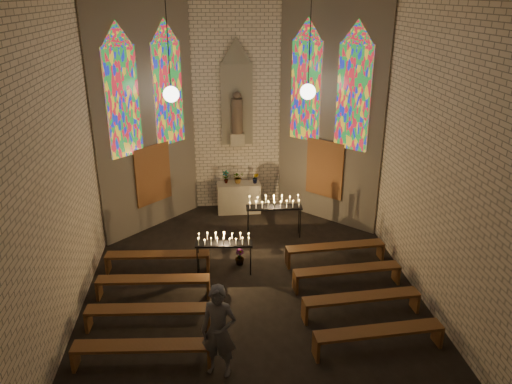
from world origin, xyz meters
The scene contains 18 objects.
floor centered at (0.00, 0.00, 0.00)m, with size 12.00×12.00×0.00m, color black.
room centered at (0.00, 3.37, 3.72)m, with size 8.22×12.43×7.00m.
altar centered at (0.00, 5.45, 0.50)m, with size 1.40×0.60×1.00m, color #B7AE96.
flower_vase_left centered at (-0.41, 5.52, 1.22)m, with size 0.23×0.15×0.43m, color #4C723F.
flower_vase_center centered at (-0.01, 5.50, 1.20)m, with size 0.36×0.31×0.40m, color #4C723F.
flower_vase_right centered at (0.55, 5.40, 1.18)m, with size 0.20×0.16×0.37m, color #4C723F.
aisle_flower_pot centered at (-0.21, 1.99, 0.22)m, with size 0.25×0.25×0.44m, color #4C723F.
votive_stand_left centered at (-0.63, 1.60, 0.91)m, with size 1.47×0.46×1.07m.
votive_stand_right centered at (0.91, 3.55, 1.03)m, with size 1.65×0.45×1.20m.
pew_left_0 centered at (-2.35, 1.86, 0.42)m, with size 2.69×0.56×0.51m.
pew_right_0 centered at (2.35, 1.86, 0.42)m, with size 2.69×0.56×0.51m.
pew_left_1 centered at (-2.35, 0.66, 0.42)m, with size 2.69×0.56×0.51m.
pew_right_1 centered at (2.35, 0.66, 0.42)m, with size 2.69×0.56×0.51m.
pew_left_2 centered at (-2.35, -0.54, 0.42)m, with size 2.69×0.56×0.51m.
pew_right_2 centered at (2.35, -0.54, 0.42)m, with size 2.69×0.56×0.51m.
pew_left_3 centered at (-2.35, -1.74, 0.42)m, with size 2.69×0.56×0.51m.
pew_right_3 centered at (2.35, -1.74, 0.42)m, with size 2.69×0.56×0.51m.
visitor centered at (-0.86, -2.04, 0.95)m, with size 0.69×0.45×1.89m, color #53545E.
Camera 1 is at (-0.91, -9.71, 6.82)m, focal length 35.00 mm.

